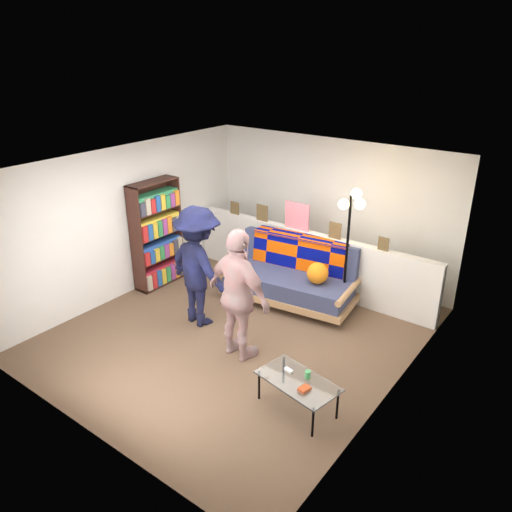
{
  "coord_description": "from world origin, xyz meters",
  "views": [
    {
      "loc": [
        3.85,
        -4.76,
        3.83
      ],
      "look_at": [
        0.0,
        0.4,
        1.05
      ],
      "focal_mm": 35.0,
      "sensor_mm": 36.0,
      "label": 1
    }
  ],
  "objects_px": {
    "bookshelf": "(157,237)",
    "floor_lamp": "(350,227)",
    "person_right": "(239,296)",
    "person_left": "(199,267)",
    "coffee_table": "(298,382)",
    "futon_sofa": "(292,277)"
  },
  "relations": [
    {
      "from": "person_left",
      "to": "person_right",
      "type": "bearing_deg",
      "value": 170.16
    },
    {
      "from": "coffee_table",
      "to": "person_right",
      "type": "xyz_separation_m",
      "value": [
        -1.18,
        0.43,
        0.53
      ]
    },
    {
      "from": "futon_sofa",
      "to": "floor_lamp",
      "type": "xyz_separation_m",
      "value": [
        0.81,
        0.24,
        0.94
      ]
    },
    {
      "from": "bookshelf",
      "to": "floor_lamp",
      "type": "bearing_deg",
      "value": 19.66
    },
    {
      "from": "floor_lamp",
      "to": "person_right",
      "type": "xyz_separation_m",
      "value": [
        -0.54,
        -1.93,
        -0.47
      ]
    },
    {
      "from": "bookshelf",
      "to": "coffee_table",
      "type": "height_order",
      "value": "bookshelf"
    },
    {
      "from": "person_left",
      "to": "person_right",
      "type": "distance_m",
      "value": 1.06
    },
    {
      "from": "person_right",
      "to": "person_left",
      "type": "bearing_deg",
      "value": -9.82
    },
    {
      "from": "bookshelf",
      "to": "person_right",
      "type": "relative_size",
      "value": 1.01
    },
    {
      "from": "futon_sofa",
      "to": "coffee_table",
      "type": "distance_m",
      "value": 2.57
    },
    {
      "from": "coffee_table",
      "to": "person_left",
      "type": "relative_size",
      "value": 0.56
    },
    {
      "from": "floor_lamp",
      "to": "person_right",
      "type": "bearing_deg",
      "value": -105.52
    },
    {
      "from": "futon_sofa",
      "to": "coffee_table",
      "type": "relative_size",
      "value": 2.18
    },
    {
      "from": "coffee_table",
      "to": "person_right",
      "type": "relative_size",
      "value": 0.56
    },
    {
      "from": "bookshelf",
      "to": "person_right",
      "type": "height_order",
      "value": "bookshelf"
    },
    {
      "from": "bookshelf",
      "to": "coffee_table",
      "type": "relative_size",
      "value": 1.8
    },
    {
      "from": "futon_sofa",
      "to": "bookshelf",
      "type": "xyz_separation_m",
      "value": [
        -2.16,
        -0.82,
        0.42
      ]
    },
    {
      "from": "futon_sofa",
      "to": "person_right",
      "type": "bearing_deg",
      "value": -80.72
    },
    {
      "from": "bookshelf",
      "to": "floor_lamp",
      "type": "distance_m",
      "value": 3.2
    },
    {
      "from": "bookshelf",
      "to": "person_right",
      "type": "bearing_deg",
      "value": -19.6
    },
    {
      "from": "futon_sofa",
      "to": "bookshelf",
      "type": "height_order",
      "value": "bookshelf"
    },
    {
      "from": "person_left",
      "to": "person_right",
      "type": "xyz_separation_m",
      "value": [
        1.0,
        -0.34,
        -0.0
      ]
    }
  ]
}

